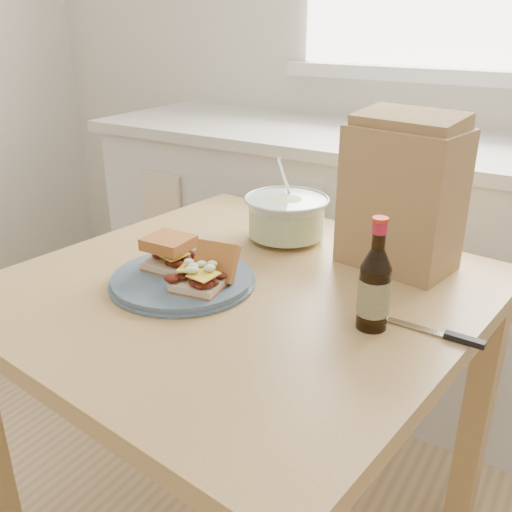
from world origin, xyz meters
The scene contains 10 objects.
wall_back centered at (0.00, 2.00, 1.35)m, with size 4.00×0.02×2.70m, color silver.
cabinet_run centered at (0.00, 1.70, 0.47)m, with size 2.50×0.64×0.94m.
dining_table centered at (-0.11, 0.74, 0.67)m, with size 1.06×1.06×0.79m.
plate centered at (-0.22, 0.67, 0.80)m, with size 0.30×0.30×0.02m, color #4A6077.
sandwich_left centered at (-0.26, 0.69, 0.85)m, with size 0.10×0.09×0.07m.
sandwich_right centered at (-0.15, 0.66, 0.84)m, with size 0.11×0.15×0.08m.
coleslaw_bowl centered at (-0.15, 1.02, 0.85)m, with size 0.22×0.22×0.21m.
beer_bottle centered at (0.20, 0.71, 0.87)m, with size 0.06×0.06×0.22m.
knife centered at (0.34, 0.74, 0.80)m, with size 0.18×0.02×0.01m.
paper_bag centered at (0.14, 1.01, 0.95)m, with size 0.24×0.16×0.32m, color #A0794D.
Camera 1 is at (0.50, -0.19, 1.33)m, focal length 40.00 mm.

